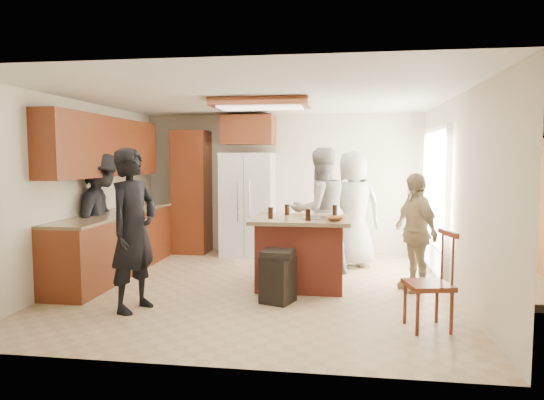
# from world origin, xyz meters

# --- Properties ---
(person_front_left) EXTENTS (0.67, 0.78, 1.83)m
(person_front_left) POSITION_xyz_m (-1.22, -1.15, 0.91)
(person_front_left) COLOR black
(person_front_left) RESTS_ON ground
(person_behind_left) EXTENTS (1.07, 0.94, 1.87)m
(person_behind_left) POSITION_xyz_m (0.77, 0.90, 0.93)
(person_behind_left) COLOR gray
(person_behind_left) RESTS_ON ground
(person_behind_right) EXTENTS (1.01, 0.77, 1.83)m
(person_behind_right) POSITION_xyz_m (1.26, 1.42, 0.92)
(person_behind_right) COLOR #98978F
(person_behind_right) RESTS_ON ground
(person_side_right) EXTENTS (0.77, 1.00, 1.53)m
(person_side_right) POSITION_xyz_m (2.03, 0.16, 0.76)
(person_side_right) COLOR tan
(person_side_right) RESTS_ON ground
(person_counter) EXTENTS (0.70, 1.23, 1.80)m
(person_counter) POSITION_xyz_m (-2.27, 0.13, 0.90)
(person_counter) COLOR black
(person_counter) RESTS_ON ground
(left_cabinetry) EXTENTS (0.64, 3.00, 2.30)m
(left_cabinetry) POSITION_xyz_m (-2.24, 0.40, 0.96)
(left_cabinetry) COLOR maroon
(left_cabinetry) RESTS_ON ground
(back_wall_units) EXTENTS (1.80, 0.60, 2.45)m
(back_wall_units) POSITION_xyz_m (-1.33, 2.20, 1.38)
(back_wall_units) COLOR maroon
(back_wall_units) RESTS_ON ground
(refrigerator) EXTENTS (0.90, 0.76, 1.80)m
(refrigerator) POSITION_xyz_m (-0.55, 2.12, 0.90)
(refrigerator) COLOR white
(refrigerator) RESTS_ON ground
(kitchen_island) EXTENTS (1.28, 1.03, 0.93)m
(kitchen_island) POSITION_xyz_m (0.55, 0.09, 0.47)
(kitchen_island) COLOR #A03A29
(kitchen_island) RESTS_ON ground
(island_items) EXTENTS (0.98, 0.66, 0.15)m
(island_items) POSITION_xyz_m (0.77, 0.01, 0.97)
(island_items) COLOR silver
(island_items) RESTS_ON kitchen_island
(trash_bin) EXTENTS (0.44, 0.44, 0.63)m
(trash_bin) POSITION_xyz_m (0.34, -0.64, 0.32)
(trash_bin) COLOR black
(trash_bin) RESTS_ON ground
(spindle_chair) EXTENTS (0.50, 0.50, 0.99)m
(spindle_chair) POSITION_xyz_m (1.97, -1.32, 0.45)
(spindle_chair) COLOR maroon
(spindle_chair) RESTS_ON ground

